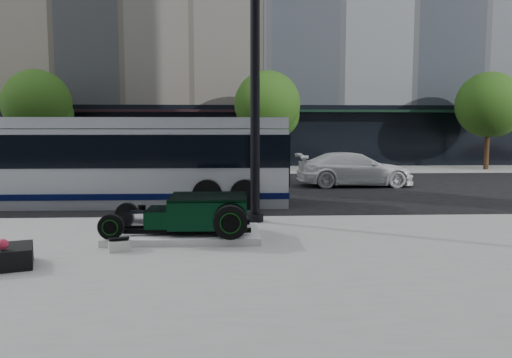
{
  "coord_description": "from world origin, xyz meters",
  "views": [
    {
      "loc": [
        -0.95,
        -15.82,
        2.63
      ],
      "look_at": [
        -0.34,
        -2.25,
        1.2
      ],
      "focal_mm": 35.0,
      "sensor_mm": 36.0,
      "label": 1
    }
  ],
  "objects_px": {
    "lamppost": "(255,77)",
    "white_sedan": "(355,169)",
    "hot_rod": "(199,212)",
    "transit_bus": "(109,161)"
  },
  "relations": [
    {
      "from": "hot_rod",
      "to": "lamppost",
      "type": "relative_size",
      "value": 0.39
    },
    {
      "from": "hot_rod",
      "to": "transit_bus",
      "type": "distance_m",
      "value": 6.82
    },
    {
      "from": "hot_rod",
      "to": "lamppost",
      "type": "distance_m",
      "value": 3.95
    },
    {
      "from": "hot_rod",
      "to": "lamppost",
      "type": "xyz_separation_m",
      "value": [
        1.35,
        1.86,
        3.21
      ]
    },
    {
      "from": "hot_rod",
      "to": "transit_bus",
      "type": "xyz_separation_m",
      "value": [
        -3.44,
        5.83,
        0.79
      ]
    },
    {
      "from": "hot_rod",
      "to": "white_sedan",
      "type": "relative_size",
      "value": 0.63
    },
    {
      "from": "lamppost",
      "to": "white_sedan",
      "type": "distance_m",
      "value": 10.49
    },
    {
      "from": "hot_rod",
      "to": "white_sedan",
      "type": "bearing_deg",
      "value": 59.94
    },
    {
      "from": "lamppost",
      "to": "white_sedan",
      "type": "xyz_separation_m",
      "value": [
        4.8,
        8.77,
        -3.16
      ]
    },
    {
      "from": "lamppost",
      "to": "white_sedan",
      "type": "relative_size",
      "value": 1.6
    }
  ]
}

